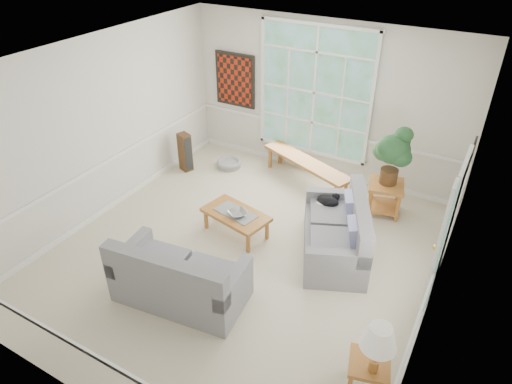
# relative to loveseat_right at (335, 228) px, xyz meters

# --- Properties ---
(floor) EXTENTS (5.50, 6.00, 0.01)m
(floor) POSITION_rel_loveseat_right_xyz_m (-1.20, -0.70, -0.47)
(floor) COLOR beige
(floor) RESTS_ON ground
(ceiling) EXTENTS (5.50, 6.00, 0.02)m
(ceiling) POSITION_rel_loveseat_right_xyz_m (-1.20, -0.70, 2.53)
(ceiling) COLOR white
(ceiling) RESTS_ON ground
(wall_back) EXTENTS (5.50, 0.02, 3.00)m
(wall_back) POSITION_rel_loveseat_right_xyz_m (-1.20, 2.30, 1.03)
(wall_back) COLOR silver
(wall_back) RESTS_ON ground
(wall_front) EXTENTS (5.50, 0.02, 3.00)m
(wall_front) POSITION_rel_loveseat_right_xyz_m (-1.20, -3.70, 1.03)
(wall_front) COLOR silver
(wall_front) RESTS_ON ground
(wall_left) EXTENTS (0.02, 6.00, 3.00)m
(wall_left) POSITION_rel_loveseat_right_xyz_m (-3.95, -0.70, 1.03)
(wall_left) COLOR silver
(wall_left) RESTS_ON ground
(wall_right) EXTENTS (0.02, 6.00, 3.00)m
(wall_right) POSITION_rel_loveseat_right_xyz_m (1.55, -0.70, 1.03)
(wall_right) COLOR silver
(wall_right) RESTS_ON ground
(window_back) EXTENTS (2.30, 0.08, 2.40)m
(window_back) POSITION_rel_loveseat_right_xyz_m (-1.40, 2.26, 1.18)
(window_back) COLOR white
(window_back) RESTS_ON wall_back
(entry_door) EXTENTS (0.08, 0.90, 2.10)m
(entry_door) POSITION_rel_loveseat_right_xyz_m (1.51, -0.10, 0.58)
(entry_door) COLOR white
(entry_door) RESTS_ON floor
(door_sidelight) EXTENTS (0.08, 0.26, 1.90)m
(door_sidelight) POSITION_rel_loveseat_right_xyz_m (1.51, -0.73, 0.68)
(door_sidelight) COLOR white
(door_sidelight) RESTS_ON wall_right
(wall_art) EXTENTS (0.90, 0.06, 1.10)m
(wall_art) POSITION_rel_loveseat_right_xyz_m (-3.15, 2.25, 1.13)
(wall_art) COLOR #59160A
(wall_art) RESTS_ON wall_back
(wall_frame_near) EXTENTS (0.04, 0.26, 0.32)m
(wall_frame_near) POSITION_rel_loveseat_right_xyz_m (1.51, 1.05, 1.08)
(wall_frame_near) COLOR black
(wall_frame_near) RESTS_ON wall_right
(wall_frame_far) EXTENTS (0.04, 0.26, 0.32)m
(wall_frame_far) POSITION_rel_loveseat_right_xyz_m (1.51, 1.45, 1.08)
(wall_frame_far) COLOR black
(wall_frame_far) RESTS_ON wall_right
(loveseat_right) EXTENTS (1.52, 1.95, 0.94)m
(loveseat_right) POSITION_rel_loveseat_right_xyz_m (0.00, 0.00, 0.00)
(loveseat_right) COLOR slate
(loveseat_right) RESTS_ON floor
(loveseat_front) EXTENTS (1.85, 1.12, 0.95)m
(loveseat_front) POSITION_rel_loveseat_right_xyz_m (-1.46, -1.93, 0.01)
(loveseat_front) COLOR slate
(loveseat_front) RESTS_ON floor
(coffee_table) EXTENTS (1.19, 0.81, 0.41)m
(coffee_table) POSITION_rel_loveseat_right_xyz_m (-1.57, -0.33, -0.27)
(coffee_table) COLOR #A26229
(coffee_table) RESTS_ON floor
(pewter_bowl) EXTENTS (0.49, 0.49, 0.09)m
(pewter_bowl) POSITION_rel_loveseat_right_xyz_m (-1.52, -0.36, -0.02)
(pewter_bowl) COLOR gray
(pewter_bowl) RESTS_ON coffee_table
(window_bench) EXTENTS (2.05, 1.14, 0.48)m
(window_bench) POSITION_rel_loveseat_right_xyz_m (-1.25, 1.72, -0.23)
(window_bench) COLOR #A26229
(window_bench) RESTS_ON floor
(end_table) EXTENTS (0.71, 0.71, 0.58)m
(end_table) POSITION_rel_loveseat_right_xyz_m (0.36, 1.48, -0.18)
(end_table) COLOR #A26229
(end_table) RESTS_ON floor
(houseplant) EXTENTS (0.70, 0.70, 1.03)m
(houseplant) POSITION_rel_loveseat_right_xyz_m (0.36, 1.53, 0.63)
(houseplant) COLOR #224D28
(houseplant) RESTS_ON end_table
(side_table) EXTENTS (0.54, 0.54, 0.45)m
(side_table) POSITION_rel_loveseat_right_xyz_m (1.20, -2.06, -0.24)
(side_table) COLOR #A26229
(side_table) RESTS_ON floor
(table_lamp) EXTENTS (0.42, 0.42, 0.65)m
(table_lamp) POSITION_rel_loveseat_right_xyz_m (1.25, -2.14, 0.31)
(table_lamp) COLOR silver
(table_lamp) RESTS_ON side_table
(pet_bed) EXTENTS (0.64, 0.64, 0.15)m
(pet_bed) POSITION_rel_loveseat_right_xyz_m (-2.89, 1.53, -0.40)
(pet_bed) COLOR gray
(pet_bed) RESTS_ON floor
(floor_speaker) EXTENTS (0.30, 0.27, 0.79)m
(floor_speaker) POSITION_rel_loveseat_right_xyz_m (-3.60, 1.01, -0.07)
(floor_speaker) COLOR #422914
(floor_speaker) RESTS_ON floor
(cat) EXTENTS (0.45, 0.43, 0.17)m
(cat) POSITION_rel_loveseat_right_xyz_m (-0.34, 0.52, 0.10)
(cat) COLOR black
(cat) RESTS_ON loveseat_right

